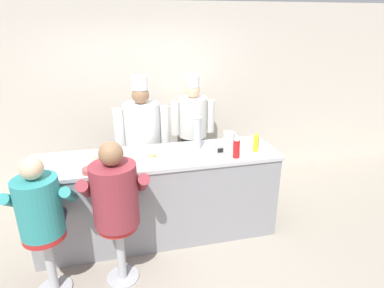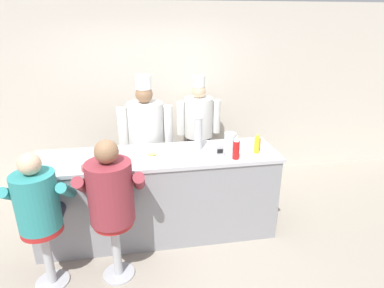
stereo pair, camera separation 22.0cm
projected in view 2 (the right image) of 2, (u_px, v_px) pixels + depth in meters
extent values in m
plane|color=#9E9384|center=(163.00, 251.00, 3.62)|extent=(20.00, 20.00, 0.00)
cube|color=beige|center=(149.00, 97.00, 4.90)|extent=(10.00, 0.06, 2.70)
cube|color=gray|center=(159.00, 196.00, 3.78)|extent=(2.70, 0.72, 0.99)
cube|color=#BCBCC1|center=(157.00, 157.00, 3.60)|extent=(2.76, 0.74, 0.04)
cylinder|color=red|center=(236.00, 150.00, 3.46)|extent=(0.07, 0.07, 0.20)
cone|color=white|center=(237.00, 139.00, 3.41)|extent=(0.06, 0.06, 0.06)
cylinder|color=yellow|center=(257.00, 145.00, 3.62)|extent=(0.06, 0.06, 0.18)
cone|color=yellow|center=(258.00, 136.00, 3.58)|extent=(0.05, 0.05, 0.05)
cylinder|color=orange|center=(259.00, 145.00, 3.69)|extent=(0.03, 0.03, 0.14)
cylinder|color=#287F2D|center=(260.00, 138.00, 3.66)|extent=(0.02, 0.02, 0.01)
cylinder|color=silver|center=(230.00, 142.00, 3.70)|extent=(0.14, 0.14, 0.21)
cube|color=silver|center=(237.00, 140.00, 3.71)|extent=(0.02, 0.02, 0.12)
cylinder|color=white|center=(152.00, 156.00, 3.54)|extent=(0.23, 0.23, 0.02)
ellipsoid|color=#E0BC60|center=(152.00, 154.00, 3.53)|extent=(0.10, 0.08, 0.03)
cylinder|color=#B24C47|center=(89.00, 168.00, 3.23)|extent=(0.16, 0.16, 0.05)
cylinder|color=beige|center=(98.00, 156.00, 3.46)|extent=(0.08, 0.08, 0.08)
torus|color=beige|center=(103.00, 156.00, 3.47)|extent=(0.06, 0.01, 0.06)
cylinder|color=#B7BABF|center=(198.00, 134.00, 3.70)|extent=(0.09, 0.09, 0.37)
cylinder|color=silver|center=(198.00, 118.00, 3.63)|extent=(0.10, 0.10, 0.01)
cube|color=silver|center=(219.00, 150.00, 3.55)|extent=(0.10, 0.06, 0.14)
cube|color=black|center=(220.00, 151.00, 3.52)|extent=(0.06, 0.01, 0.05)
cylinder|color=#B2B5BA|center=(53.00, 282.00, 3.19)|extent=(0.32, 0.32, 0.02)
cylinder|color=#B2B5BA|center=(48.00, 255.00, 3.07)|extent=(0.08, 0.08, 0.62)
cylinder|color=red|center=(42.00, 229.00, 2.96)|extent=(0.38, 0.38, 0.05)
cylinder|color=#33384C|center=(36.00, 215.00, 3.11)|extent=(0.14, 0.38, 0.14)
cylinder|color=#33384C|center=(57.00, 213.00, 3.14)|extent=(0.14, 0.38, 0.14)
cylinder|color=teal|center=(37.00, 201.00, 2.86)|extent=(0.38, 0.38, 0.54)
cylinder|color=teal|center=(12.00, 195.00, 2.91)|extent=(0.10, 0.41, 0.33)
cylinder|color=teal|center=(67.00, 190.00, 2.98)|extent=(0.10, 0.41, 0.33)
sphere|color=#DBB28E|center=(29.00, 164.00, 2.72)|extent=(0.20, 0.20, 0.20)
cylinder|color=#B2B5BA|center=(119.00, 273.00, 3.29)|extent=(0.32, 0.32, 0.02)
cylinder|color=#B2B5BA|center=(116.00, 248.00, 3.17)|extent=(0.08, 0.08, 0.62)
cylinder|color=red|center=(114.00, 222.00, 3.06)|extent=(0.38, 0.38, 0.05)
cylinder|color=#33384C|center=(104.00, 207.00, 3.22)|extent=(0.16, 0.42, 0.16)
cylinder|color=#33384C|center=(125.00, 205.00, 3.26)|extent=(0.16, 0.42, 0.16)
cylinder|color=maroon|center=(111.00, 192.00, 2.95)|extent=(0.42, 0.42, 0.59)
cylinder|color=maroon|center=(82.00, 186.00, 3.00)|extent=(0.11, 0.45, 0.36)
cylinder|color=maroon|center=(139.00, 181.00, 3.09)|extent=(0.11, 0.45, 0.36)
sphere|color=#8C6647|center=(106.00, 152.00, 2.80)|extent=(0.22, 0.22, 0.22)
cube|color=#232328|center=(149.00, 177.00, 4.41)|extent=(0.35, 0.19, 0.84)
cube|color=white|center=(148.00, 168.00, 4.30)|extent=(0.31, 0.02, 0.50)
cylinder|color=white|center=(146.00, 127.00, 4.15)|extent=(0.45, 0.45, 0.63)
sphere|color=#8C6647|center=(144.00, 94.00, 4.00)|extent=(0.22, 0.22, 0.22)
cylinder|color=white|center=(143.00, 82.00, 3.94)|extent=(0.19, 0.19, 0.17)
cylinder|color=white|center=(123.00, 128.00, 4.10)|extent=(0.13, 0.13, 0.53)
cylinder|color=white|center=(168.00, 126.00, 4.19)|extent=(0.13, 0.13, 0.53)
cube|color=#232328|center=(198.00, 159.00, 5.05)|extent=(0.33, 0.18, 0.79)
cube|color=white|center=(199.00, 151.00, 4.95)|extent=(0.29, 0.02, 0.47)
cylinder|color=white|center=(199.00, 117.00, 4.81)|extent=(0.43, 0.43, 0.59)
sphere|color=#DBB28E|center=(199.00, 91.00, 4.66)|extent=(0.20, 0.20, 0.20)
cylinder|color=white|center=(199.00, 81.00, 4.61)|extent=(0.18, 0.18, 0.16)
cylinder|color=white|center=(181.00, 118.00, 4.76)|extent=(0.12, 0.12, 0.50)
cylinder|color=white|center=(216.00, 116.00, 4.85)|extent=(0.12, 0.12, 0.50)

